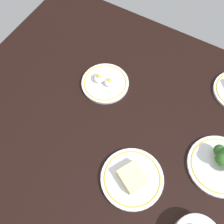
# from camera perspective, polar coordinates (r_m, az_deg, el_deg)

# --- Properties ---
(dining_table) EXTENTS (1.24, 1.07, 0.04)m
(dining_table) POSITION_cam_1_polar(r_m,az_deg,el_deg) (1.10, -0.00, -0.98)
(dining_table) COLOR black
(dining_table) RESTS_ON ground
(plate_eggs) EXTENTS (0.19, 0.19, 0.04)m
(plate_eggs) POSITION_cam_1_polar(r_m,az_deg,el_deg) (1.15, -1.44, 6.07)
(plate_eggs) COLOR silver
(plate_eggs) RESTS_ON dining_table
(plate_sandwich) EXTENTS (0.22, 0.22, 0.05)m
(plate_sandwich) POSITION_cam_1_polar(r_m,az_deg,el_deg) (0.98, 4.17, -13.38)
(plate_sandwich) COLOR silver
(plate_sandwich) RESTS_ON dining_table
(plate_broccoli) EXTENTS (0.23, 0.23, 0.08)m
(plate_broccoli) POSITION_cam_1_polar(r_m,az_deg,el_deg) (1.06, 21.45, -9.70)
(plate_broccoli) COLOR silver
(plate_broccoli) RESTS_ON dining_table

